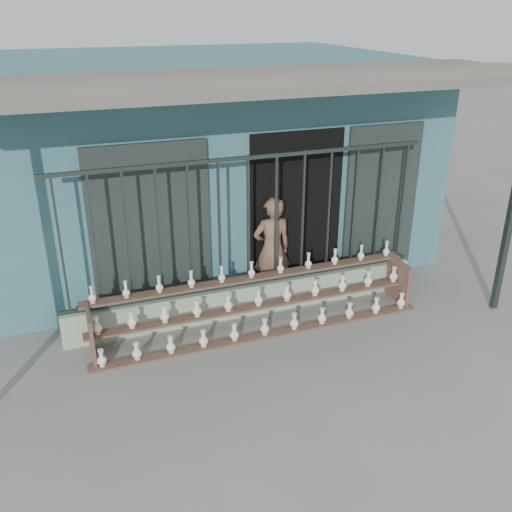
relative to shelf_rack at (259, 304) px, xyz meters
name	(u,v)px	position (x,y,z in m)	size (l,w,h in m)	color
ground	(284,363)	(0.01, -0.89, -0.36)	(60.00, 60.00, 0.00)	slate
workshop_building	(192,152)	(0.01, 3.34, 1.26)	(7.40, 6.60, 3.21)	#34676E
parapet_wall	(249,299)	(0.01, 0.41, -0.13)	(5.00, 0.20, 0.45)	#9AB399
security_fence	(248,223)	(0.01, 0.41, 0.99)	(5.00, 0.04, 1.80)	#283330
shelf_rack	(259,304)	(0.00, 0.00, 0.00)	(4.50, 0.68, 0.85)	brown
elderly_woman	(272,249)	(0.48, 0.74, 0.41)	(0.56, 0.37, 1.55)	brown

